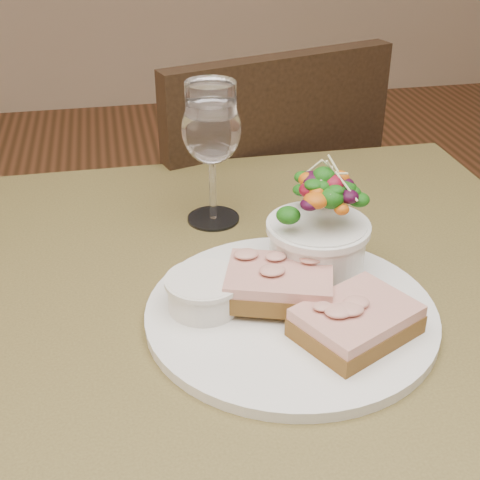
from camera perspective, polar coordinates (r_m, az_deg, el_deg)
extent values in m
cube|color=#4C4220|center=(0.75, 1.60, -6.41)|extent=(0.80, 0.80, 0.04)
cylinder|color=black|center=(1.26, -18.02, -12.73)|extent=(0.05, 0.05, 0.71)
cylinder|color=black|center=(1.33, 12.66, -9.12)|extent=(0.05, 0.05, 0.71)
cube|color=black|center=(1.44, -0.92, -0.45)|extent=(0.52, 0.52, 0.04)
cube|color=black|center=(1.19, 3.21, 4.86)|extent=(0.41, 0.16, 0.45)
cube|color=black|center=(1.56, -0.85, -7.59)|extent=(0.45, 0.45, 0.45)
cylinder|color=white|center=(0.71, 4.36, -6.26)|extent=(0.31, 0.31, 0.01)
cube|color=#4A2A13|center=(0.68, 9.84, -7.22)|extent=(0.14, 0.13, 0.02)
cube|color=beige|center=(0.67, 9.96, -6.13)|extent=(0.14, 0.12, 0.01)
cube|color=#4A2A13|center=(0.71, 3.36, -4.13)|extent=(0.13, 0.11, 0.02)
cube|color=beige|center=(0.70, 3.40, -3.06)|extent=(0.13, 0.11, 0.01)
cylinder|color=silver|center=(0.70, -3.09, -4.51)|extent=(0.08, 0.08, 0.04)
cylinder|color=brown|center=(0.69, -3.12, -3.49)|extent=(0.07, 0.07, 0.01)
cylinder|color=white|center=(0.76, 6.59, -0.53)|extent=(0.11, 0.11, 0.06)
ellipsoid|color=#0D370A|center=(0.73, 6.84, 3.24)|extent=(0.10, 0.10, 0.06)
ellipsoid|color=#0D370A|center=(0.75, -1.98, -3.01)|extent=(0.04, 0.04, 0.01)
sphere|color=maroon|center=(0.74, -3.01, -3.21)|extent=(0.02, 0.02, 0.02)
cylinder|color=white|center=(0.90, -2.28, 1.85)|extent=(0.07, 0.07, 0.00)
cylinder|color=white|center=(0.88, -2.34, 4.56)|extent=(0.01, 0.01, 0.09)
ellipsoid|color=white|center=(0.85, -2.46, 9.44)|extent=(0.08, 0.08, 0.09)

